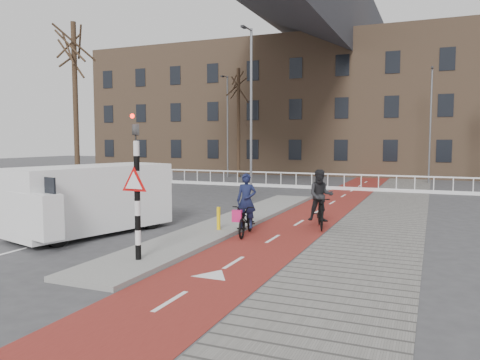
% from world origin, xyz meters
% --- Properties ---
extents(ground, '(120.00, 120.00, 0.00)m').
position_xyz_m(ground, '(0.00, 0.00, 0.00)').
color(ground, '#38383A').
rests_on(ground, ground).
extents(bike_lane, '(2.50, 60.00, 0.01)m').
position_xyz_m(bike_lane, '(1.50, 10.00, 0.01)').
color(bike_lane, maroon).
rests_on(bike_lane, ground).
extents(sidewalk, '(3.00, 60.00, 0.01)m').
position_xyz_m(sidewalk, '(4.30, 10.00, 0.01)').
color(sidewalk, slate).
rests_on(sidewalk, ground).
extents(curb_island, '(1.80, 16.00, 0.12)m').
position_xyz_m(curb_island, '(-0.70, 4.00, 0.06)').
color(curb_island, gray).
rests_on(curb_island, ground).
extents(traffic_signal, '(0.80, 0.80, 3.68)m').
position_xyz_m(traffic_signal, '(-0.60, -2.02, 1.99)').
color(traffic_signal, black).
rests_on(traffic_signal, curb_island).
extents(bollard, '(0.12, 0.12, 0.74)m').
position_xyz_m(bollard, '(-0.41, 2.19, 0.49)').
color(bollard, yellow).
rests_on(bollard, curb_island).
extents(cyclist_near, '(0.97, 1.97, 1.96)m').
position_xyz_m(cyclist_near, '(0.55, 2.21, 0.67)').
color(cyclist_near, black).
rests_on(cyclist_near, bike_lane).
extents(cyclist_far, '(1.05, 1.95, 2.01)m').
position_xyz_m(cyclist_far, '(2.45, 4.26, 0.84)').
color(cyclist_far, black).
rests_on(cyclist_far, bike_lane).
extents(van, '(3.35, 5.47, 2.20)m').
position_xyz_m(van, '(-4.17, 0.57, 1.16)').
color(van, white).
rests_on(van, ground).
extents(railing, '(28.00, 0.10, 0.99)m').
position_xyz_m(railing, '(-5.00, 17.00, 0.31)').
color(railing, silver).
rests_on(railing, ground).
extents(townhouse_row, '(46.00, 10.00, 15.90)m').
position_xyz_m(townhouse_row, '(-3.00, 32.00, 7.81)').
color(townhouse_row, '#7F6047').
rests_on(townhouse_row, ground).
extents(tree_left, '(0.26, 0.26, 8.98)m').
position_xyz_m(tree_left, '(-11.10, 7.72, 4.49)').
color(tree_left, '#312316').
rests_on(tree_left, ground).
extents(tree_mid, '(0.27, 0.27, 8.77)m').
position_xyz_m(tree_mid, '(-8.80, 23.84, 4.39)').
color(tree_mid, '#312316').
rests_on(tree_mid, ground).
extents(streetlight_near, '(0.12, 0.12, 8.43)m').
position_xyz_m(streetlight_near, '(-2.44, 10.30, 4.21)').
color(streetlight_near, slate).
rests_on(streetlight_near, ground).
extents(streetlight_left, '(0.12, 0.12, 8.20)m').
position_xyz_m(streetlight_left, '(-9.73, 23.73, 4.10)').
color(streetlight_left, slate).
rests_on(streetlight_left, ground).
extents(streetlight_right, '(0.12, 0.12, 8.02)m').
position_xyz_m(streetlight_right, '(5.66, 24.03, 4.01)').
color(streetlight_right, slate).
rests_on(streetlight_right, ground).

